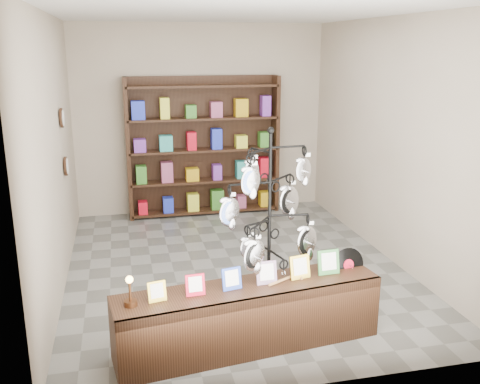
% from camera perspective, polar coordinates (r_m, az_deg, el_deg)
% --- Properties ---
extents(ground, '(5.00, 5.00, 0.00)m').
position_cam_1_polar(ground, '(6.70, -0.62, -7.93)').
color(ground, slate).
rests_on(ground, ground).
extents(room_envelope, '(5.00, 5.00, 5.00)m').
position_cam_1_polar(room_envelope, '(6.21, -0.67, 7.96)').
color(room_envelope, '#B5A792').
rests_on(room_envelope, ground).
extents(display_tree, '(1.08, 1.08, 1.96)m').
position_cam_1_polar(display_tree, '(4.93, 3.16, -2.59)').
color(display_tree, black).
rests_on(display_tree, ground).
extents(front_shelf, '(2.45, 0.80, 0.85)m').
position_cam_1_polar(front_shelf, '(4.93, 0.98, -13.10)').
color(front_shelf, black).
rests_on(front_shelf, ground).
extents(back_shelving, '(2.42, 0.36, 2.20)m').
position_cam_1_polar(back_shelving, '(8.57, -3.91, 4.40)').
color(back_shelving, black).
rests_on(back_shelving, ground).
extents(wall_clocks, '(0.03, 0.24, 0.84)m').
position_cam_1_polar(wall_clocks, '(6.95, -18.28, 5.05)').
color(wall_clocks, black).
rests_on(wall_clocks, ground).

